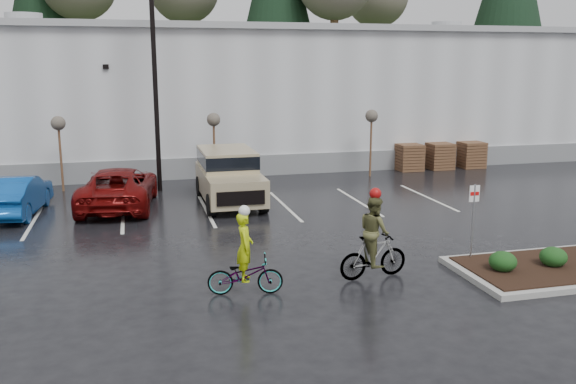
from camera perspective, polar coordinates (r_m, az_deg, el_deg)
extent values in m
plane|color=black|center=(15.85, 5.04, -7.94)|extent=(120.00, 120.00, 0.00)
cube|color=silver|center=(36.42, -6.53, 9.02)|extent=(60.00, 15.00, 7.00)
cube|color=slate|center=(29.32, -4.33, 2.42)|extent=(60.00, 0.12, 1.00)
cube|color=#999B9E|center=(36.40, -6.66, 14.60)|extent=(60.50, 15.50, 0.30)
cube|color=#25411B|center=(59.28, -9.65, 9.61)|extent=(80.00, 25.00, 6.00)
cylinder|color=black|center=(26.06, -12.32, 9.82)|extent=(0.20, 0.20, 9.00)
cylinder|color=#47321C|center=(27.48, -20.48, 2.93)|extent=(0.10, 0.10, 2.80)
sphere|color=#453E37|center=(27.30, -20.71, 6.04)|extent=(0.60, 0.60, 0.60)
cylinder|color=#47321C|center=(27.54, -6.90, 3.63)|extent=(0.10, 0.10, 2.80)
sphere|color=#453E37|center=(27.36, -6.98, 6.74)|extent=(0.60, 0.60, 0.60)
cylinder|color=#47321C|center=(29.46, 7.75, 4.16)|extent=(0.10, 0.10, 2.80)
sphere|color=#453E37|center=(29.29, 7.83, 7.07)|extent=(0.60, 0.60, 0.60)
cube|color=#47321C|center=(31.47, 11.26, 3.21)|extent=(1.20, 1.20, 1.35)
cube|color=#47321C|center=(32.24, 13.99, 3.29)|extent=(1.20, 1.20, 1.35)
cube|color=#47321C|center=(33.13, 16.74, 3.37)|extent=(1.20, 1.20, 1.35)
ellipsoid|color=#123612|center=(16.61, 19.46, -6.15)|extent=(0.70, 0.70, 0.52)
ellipsoid|color=#123612|center=(17.47, 23.58, -5.59)|extent=(0.70, 0.70, 0.52)
cylinder|color=gray|center=(17.28, 16.88, -2.90)|extent=(0.05, 0.05, 2.20)
cube|color=white|center=(17.09, 17.05, -0.14)|extent=(0.30, 0.02, 0.45)
cube|color=red|center=(17.08, 17.07, -0.15)|extent=(0.26, 0.02, 0.10)
imported|color=#0D4698|center=(23.95, -24.06, -0.28)|extent=(2.01, 4.51, 1.44)
imported|color=#670909|center=(23.84, -15.57, 0.40)|extent=(3.17, 5.76, 1.53)
imported|color=#3F3F44|center=(14.59, -4.02, -7.76)|extent=(1.87, 0.91, 0.94)
imported|color=#B0CC0B|center=(14.36, -4.06, -5.13)|extent=(0.49, 0.66, 1.64)
sphere|color=silver|center=(14.13, -4.12, -1.79)|extent=(0.27, 0.27, 0.27)
imported|color=#3F3F44|center=(15.72, 8.00, -6.00)|extent=(1.86, 0.75, 1.13)
imported|color=brown|center=(15.53, 8.07, -3.63)|extent=(0.58, 0.92, 1.78)
sphere|color=#990C0C|center=(15.29, 8.18, -0.14)|extent=(0.29, 0.29, 0.29)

